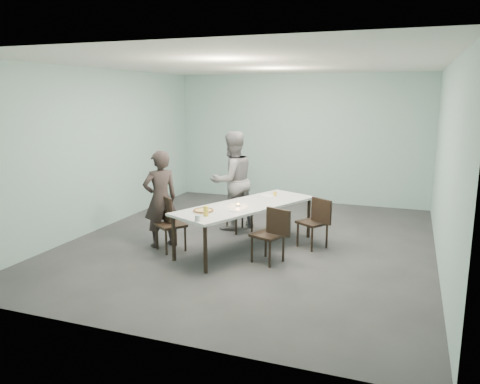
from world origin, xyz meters
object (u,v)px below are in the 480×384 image
(chair_far_right, at_px, (316,219))
(amber_tumbler, at_px, (275,194))
(diner_far, at_px, (232,181))
(tealight, at_px, (238,205))
(table, at_px, (246,208))
(chair_near_right, at_px, (272,231))
(pizza, at_px, (203,211))
(chair_far_left, at_px, (237,204))
(diner_near, at_px, (160,199))
(side_plate, at_px, (234,211))
(chair_near_left, at_px, (168,220))
(water_tumbler, at_px, (198,218))
(beer_glass, at_px, (206,211))

(chair_far_right, distance_m, amber_tumbler, 0.97)
(diner_far, xyz_separation_m, tealight, (0.58, -1.23, -0.16))
(table, xyz_separation_m, chair_near_right, (0.60, -0.55, -0.19))
(pizza, distance_m, amber_tumbler, 1.65)
(chair_far_left, xyz_separation_m, chair_near_right, (1.12, -1.50, 0.00))
(chair_far_right, relative_size, amber_tumbler, 10.88)
(amber_tumbler, bearing_deg, diner_near, -144.85)
(chair_far_left, height_order, side_plate, chair_far_left)
(table, distance_m, chair_near_left, 1.30)
(chair_near_left, relative_size, water_tumbler, 9.67)
(chair_far_right, distance_m, water_tumbler, 2.14)
(chair_near_left, distance_m, tealight, 1.18)
(pizza, height_order, water_tumbler, water_tumbler)
(chair_near_left, distance_m, chair_far_right, 2.43)
(table, xyz_separation_m, pizza, (-0.45, -0.71, 0.08))
(pizza, height_order, side_plate, pizza)
(chair_near_left, distance_m, beer_glass, 1.03)
(chair_near_right, distance_m, tealight, 0.81)
(chair_far_right, height_order, water_tumbler, chair_far_right)
(chair_far_left, bearing_deg, table, -22.90)
(chair_near_right, height_order, amber_tumbler, chair_near_right)
(chair_near_right, distance_m, side_plate, 0.68)
(pizza, height_order, tealight, tealight)
(chair_near_right, xyz_separation_m, amber_tumbler, (-0.34, 1.33, 0.29))
(chair_far_left, distance_m, side_plate, 1.54)
(side_plate, bearing_deg, diner_near, 175.49)
(diner_near, bearing_deg, tealight, 137.43)
(chair_near_left, distance_m, chair_near_right, 1.79)
(beer_glass, bearing_deg, diner_near, 153.09)
(diner_near, xyz_separation_m, beer_glass, (1.08, -0.55, 0.01))
(side_plate, bearing_deg, tealight, 99.23)
(chair_near_left, bearing_deg, chair_far_left, 100.47)
(chair_far_right, height_order, amber_tumbler, chair_far_right)
(tealight, bearing_deg, chair_far_right, 25.89)
(table, height_order, water_tumbler, water_tumbler)
(chair_far_left, distance_m, chair_far_right, 1.71)
(diner_near, bearing_deg, beer_glass, 102.47)
(beer_glass, bearing_deg, water_tumbler, -89.23)
(chair_far_left, distance_m, water_tumbler, 2.21)
(diner_far, xyz_separation_m, side_plate, (0.62, -1.52, -0.17))
(chair_near_right, distance_m, chair_far_right, 1.04)
(chair_far_left, relative_size, amber_tumbler, 10.88)
(chair_near_right, xyz_separation_m, water_tumbler, (-0.91, -0.68, 0.29))
(pizza, bearing_deg, chair_near_right, 8.49)
(table, relative_size, amber_tumbler, 34.23)
(chair_near_left, height_order, water_tumbler, chair_near_left)
(diner_near, relative_size, beer_glass, 10.84)
(beer_glass, height_order, tealight, beer_glass)
(side_plate, bearing_deg, water_tumbler, -110.69)
(table, bearing_deg, diner_far, 122.13)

